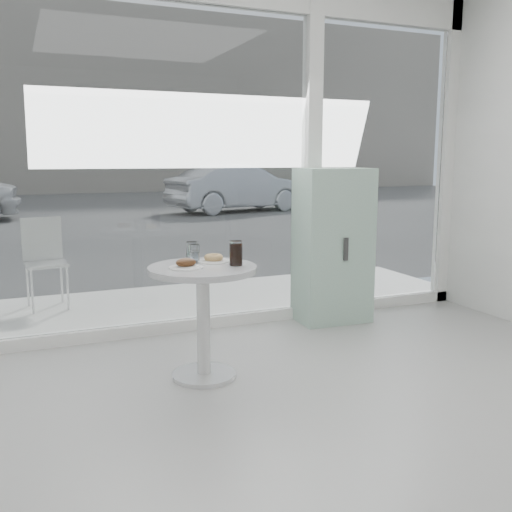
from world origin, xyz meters
name	(u,v)px	position (x,y,z in m)	size (l,w,h in m)	color
storefront	(226,130)	(0.07, 3.00, 1.71)	(5.00, 0.14, 3.00)	white
main_table	(203,298)	(-0.50, 1.90, 0.55)	(0.72, 0.72, 0.77)	silver
patio_deck	(194,302)	(0.00, 3.80, 0.03)	(5.60, 1.60, 0.05)	silver
street	(74,209)	(0.00, 16.00, 0.00)	(40.00, 24.00, 0.00)	#343434
far_building	(48,99)	(0.00, 25.00, 4.00)	(40.00, 2.00, 8.00)	gray
mint_cabinet	(333,246)	(1.01, 2.78, 0.69)	(0.66, 0.46, 1.39)	#8CB3A0
patio_chair	(45,257)	(-1.39, 4.13, 0.54)	(0.41, 0.41, 0.86)	silver
car_silver	(238,188)	(4.20, 13.36, 0.66)	(1.40, 4.01, 1.32)	#A1A4A8
plate_fritter	(186,264)	(-0.62, 1.87, 0.80)	(0.22, 0.22, 0.07)	white
plate_donut	(214,259)	(-0.38, 2.01, 0.79)	(0.23, 0.23, 0.05)	white
water_tumbler_a	(194,254)	(-0.51, 2.06, 0.83)	(0.08, 0.08, 0.13)	white
water_tumbler_b	(192,252)	(-0.50, 2.15, 0.83)	(0.08, 0.08, 0.13)	white
cola_glass	(236,254)	(-0.28, 1.84, 0.85)	(0.09, 0.09, 0.16)	white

